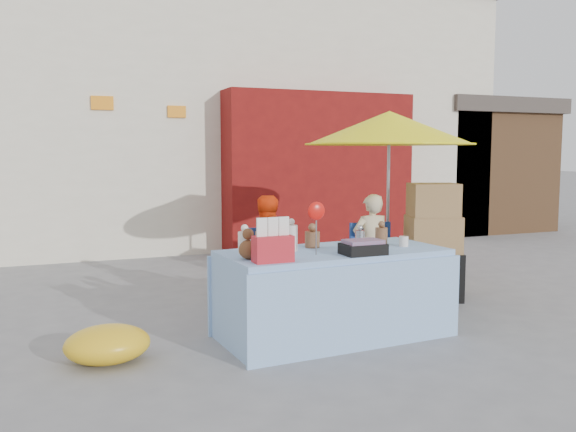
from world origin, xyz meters
name	(u,v)px	position (x,y,z in m)	size (l,w,h in m)	color
ground	(296,333)	(0.00, 0.00, 0.00)	(80.00, 80.00, 0.00)	slate
backdrop	(175,79)	(0.52, 7.52, 3.10)	(14.00, 8.00, 7.80)	silver
market_table	(333,292)	(0.26, -0.22, 0.40)	(2.07, 1.06, 1.22)	#8BABDF
chair_left	(270,288)	(0.02, 0.74, 0.26)	(0.53, 0.52, 0.85)	navy
chair_right	(377,278)	(1.27, 0.74, 0.26)	(0.53, 0.52, 0.85)	navy
vendor_orange	(265,253)	(0.02, 0.88, 0.60)	(0.58, 0.45, 1.19)	#FF3F0D
vendor_beige	(371,247)	(1.27, 0.88, 0.59)	(0.43, 0.28, 1.17)	beige
umbrella	(389,129)	(1.57, 1.03, 1.89)	(1.90, 1.90, 2.09)	gray
box_stack	(433,246)	(1.89, 0.60, 0.60)	(0.70, 0.63, 1.29)	black
tarp_bundle	(107,344)	(-1.67, -0.17, 0.15)	(0.66, 0.53, 0.30)	gold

